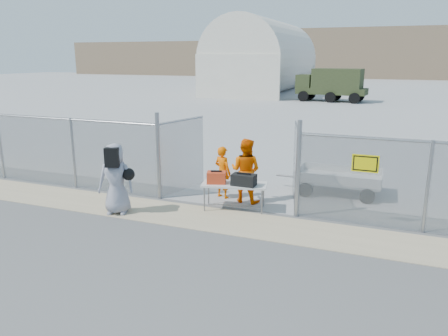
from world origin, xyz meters
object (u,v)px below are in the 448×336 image
at_px(folding_table, 234,197).
at_px(security_worker_right, 246,171).
at_px(visitor, 116,179).
at_px(security_worker_left, 223,172).
at_px(utility_trailer, 339,181).

bearing_deg(folding_table, security_worker_right, 73.29).
bearing_deg(security_worker_right, visitor, 42.26).
height_order(folding_table, security_worker_right, security_worker_right).
distance_m(folding_table, visitor, 3.14).
bearing_deg(security_worker_right, security_worker_left, -2.56).
bearing_deg(visitor, security_worker_left, 27.84).
relative_size(security_worker_left, visitor, 0.82).
bearing_deg(utility_trailer, security_worker_right, -143.86).
distance_m(security_worker_right, visitor, 3.53).
xyz_separation_m(security_worker_right, visitor, (-2.84, -2.11, 0.02)).
bearing_deg(visitor, folding_table, 7.56).
xyz_separation_m(folding_table, security_worker_right, (0.06, 0.75, 0.55)).
bearing_deg(security_worker_left, security_worker_right, -168.02).
height_order(security_worker_left, visitor, visitor).
bearing_deg(security_worker_left, utility_trailer, -132.17).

